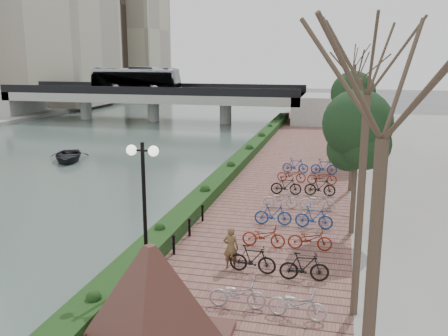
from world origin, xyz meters
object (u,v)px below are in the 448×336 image
(granite_monument, at_px, (152,300))
(motorcycle, at_px, (175,323))
(boat, at_px, (68,156))
(pedestrian, at_px, (231,248))
(lamppost, at_px, (144,187))

(granite_monument, relative_size, motorcycle, 2.58)
(granite_monument, xyz_separation_m, motorcycle, (0.37, 0.61, -0.92))
(boat, bearing_deg, motorcycle, -78.30)
(motorcycle, relative_size, pedestrian, 1.18)
(granite_monument, height_order, pedestrian, granite_monument)
(pedestrian, bearing_deg, granite_monument, 83.32)
(motorcycle, bearing_deg, pedestrian, 76.09)
(granite_monument, bearing_deg, boat, 124.79)
(pedestrian, distance_m, boat, 23.82)
(granite_monument, height_order, motorcycle, granite_monument)
(lamppost, xyz_separation_m, motorcycle, (1.75, -2.41, -2.96))
(granite_monument, distance_m, lamppost, 3.90)
(lamppost, relative_size, motorcycle, 2.68)
(lamppost, bearing_deg, boat, 126.19)
(granite_monument, bearing_deg, pedestrian, 82.09)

